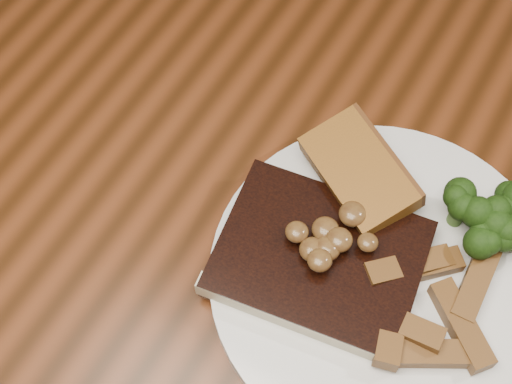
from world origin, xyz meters
TOP-DOWN VIEW (x-y plane):
  - dining_table at (0.00, 0.00)m, footprint 1.60×0.90m
  - plate at (0.12, 0.00)m, footprint 0.32×0.32m
  - steak at (0.06, -0.02)m, footprint 0.18×0.15m
  - steak_bone at (0.06, -0.07)m, footprint 0.15×0.04m
  - mushroom_pile at (0.07, -0.01)m, footprint 0.06×0.06m
  - garlic_bread at (0.06, 0.06)m, footprint 0.12×0.10m
  - potato_wedges at (0.17, -0.00)m, footprint 0.10×0.10m
  - broccoli_cluster at (0.18, 0.07)m, footprint 0.08×0.08m

SIDE VIEW (x-z plane):
  - dining_table at x=0.00m, z-range 0.28..1.03m
  - plate at x=0.12m, z-range 0.75..0.76m
  - steak_bone at x=0.06m, z-range 0.76..0.78m
  - garlic_bread at x=0.06m, z-range 0.76..0.78m
  - potato_wedges at x=0.17m, z-range 0.76..0.79m
  - steak at x=0.06m, z-range 0.76..0.79m
  - broccoli_cluster at x=0.18m, z-range 0.76..0.80m
  - mushroom_pile at x=0.07m, z-range 0.79..0.81m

